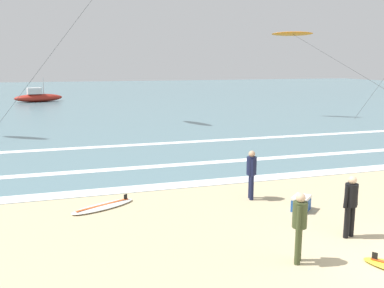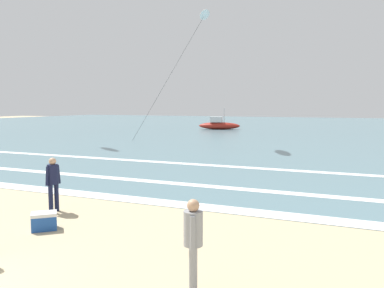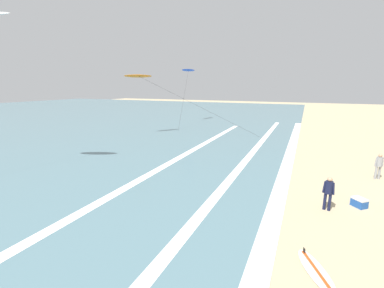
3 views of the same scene
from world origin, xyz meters
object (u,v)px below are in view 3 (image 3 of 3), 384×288
at_px(surfboard_left_pile, 316,271).
at_px(kite_blue_high_right, 188,70).
at_px(surfer_right_near, 329,190).
at_px(cooler_box, 359,202).
at_px(kite_orange_high_left, 139,76).
at_px(surfer_background_far, 379,164).

height_order(surfboard_left_pile, kite_blue_high_right, kite_blue_high_right).
xyz_separation_m(surfer_right_near, kite_blue_high_right, (24.70, 18.26, 6.86)).
distance_m(surfer_right_near, cooler_box, 1.88).
bearing_deg(kite_orange_high_left, kite_blue_high_right, -0.39).
relative_size(surfer_background_far, surfboard_left_pile, 0.74).
distance_m(kite_orange_high_left, cooler_box, 23.45).
bearing_deg(surfer_right_near, cooler_box, -55.52).
bearing_deg(surfboard_left_pile, cooler_box, -19.19).
bearing_deg(surfer_right_near, surfer_background_far, -28.10).
distance_m(surfer_right_near, surfboard_left_pile, 4.79).
distance_m(surfer_background_far, kite_orange_high_left, 22.97).
distance_m(surfer_right_near, surfer_background_far, 6.52).
distance_m(surfboard_left_pile, kite_orange_high_left, 25.17).
bearing_deg(kite_blue_high_right, cooler_box, -140.31).
bearing_deg(surfboard_left_pile, surfer_right_near, -6.57).
xyz_separation_m(surfboard_left_pile, kite_orange_high_left, (16.56, 17.81, 6.50)).
xyz_separation_m(surfer_background_far, kite_blue_high_right, (18.95, 21.33, 6.86)).
bearing_deg(surfer_right_near, surfboard_left_pile, 173.43).
bearing_deg(cooler_box, surfboard_left_pile, 160.81).
xyz_separation_m(surfer_background_far, kite_orange_high_left, (6.14, 21.41, 5.59)).
height_order(kite_blue_high_right, cooler_box, kite_blue_high_right).
distance_m(kite_orange_high_left, kite_blue_high_right, 12.87).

